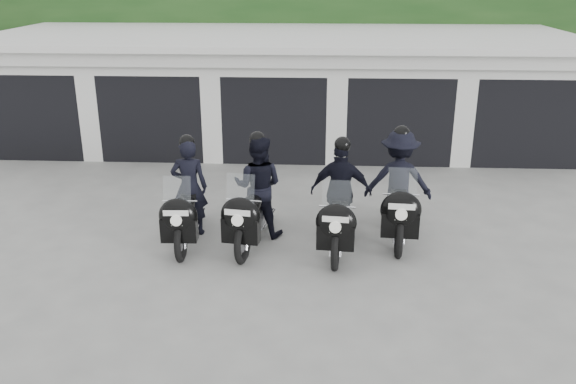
{
  "coord_description": "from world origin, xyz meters",
  "views": [
    {
      "loc": [
        1.14,
        -9.26,
        4.66
      ],
      "look_at": [
        0.62,
        0.55,
        1.05
      ],
      "focal_mm": 38.0,
      "sensor_mm": 36.0,
      "label": 1
    }
  ],
  "objects_px": {
    "police_bike_b": "(255,195)",
    "police_bike_d": "(399,188)",
    "police_bike_a": "(187,200)",
    "police_bike_c": "(340,200)"
  },
  "relations": [
    {
      "from": "police_bike_b",
      "to": "police_bike_c",
      "type": "bearing_deg",
      "value": 2.43
    },
    {
      "from": "police_bike_a",
      "to": "police_bike_d",
      "type": "relative_size",
      "value": 0.94
    },
    {
      "from": "police_bike_a",
      "to": "police_bike_b",
      "type": "relative_size",
      "value": 0.97
    },
    {
      "from": "police_bike_a",
      "to": "police_bike_c",
      "type": "xyz_separation_m",
      "value": [
        2.73,
        -0.03,
        0.07
      ]
    },
    {
      "from": "police_bike_a",
      "to": "police_bike_c",
      "type": "height_order",
      "value": "police_bike_c"
    },
    {
      "from": "police_bike_c",
      "to": "police_bike_a",
      "type": "bearing_deg",
      "value": -175.32
    },
    {
      "from": "police_bike_d",
      "to": "police_bike_c",
      "type": "bearing_deg",
      "value": -147.79
    },
    {
      "from": "police_bike_b",
      "to": "police_bike_d",
      "type": "distance_m",
      "value": 2.63
    },
    {
      "from": "police_bike_a",
      "to": "police_bike_d",
      "type": "bearing_deg",
      "value": 5.81
    },
    {
      "from": "police_bike_a",
      "to": "police_bike_b",
      "type": "bearing_deg",
      "value": 3.87
    }
  ]
}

